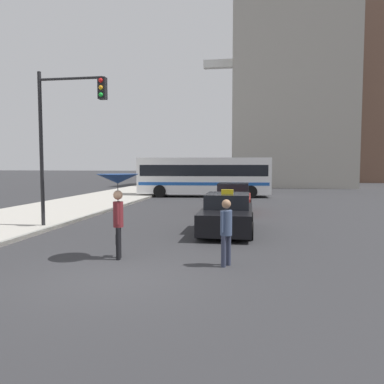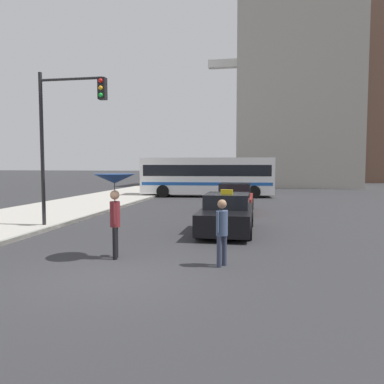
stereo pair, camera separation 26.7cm
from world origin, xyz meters
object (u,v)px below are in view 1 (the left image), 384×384
at_px(taxi, 227,214).
at_px(pedestrian_with_umbrella, 118,189).
at_px(pedestrian_man, 226,227).
at_px(traffic_light, 65,122).
at_px(monument_cross, 241,90).
at_px(city_bus, 204,175).
at_px(sedan_red, 233,199).

height_order(taxi, pedestrian_with_umbrella, pedestrian_with_umbrella).
height_order(pedestrian_man, traffic_light, traffic_light).
xyz_separation_m(taxi, monument_cross, (-0.45, 31.09, 10.64)).
xyz_separation_m(traffic_light, monument_cross, (5.65, 31.58, 7.19)).
xyz_separation_m(pedestrian_with_umbrella, monument_cross, (2.13, 35.56, 9.44)).
relative_size(pedestrian_man, traffic_light, 0.27).
height_order(city_bus, pedestrian_man, city_bus).
xyz_separation_m(taxi, sedan_red, (-0.06, 5.99, 0.03)).
bearing_deg(pedestrian_man, sedan_red, -148.27).
distance_m(taxi, city_bus, 15.59).
xyz_separation_m(sedan_red, city_bus, (-2.74, 9.31, 1.01)).
xyz_separation_m(taxi, pedestrian_man, (0.27, -4.74, 0.30)).
height_order(sedan_red, city_bus, city_bus).
distance_m(taxi, pedestrian_with_umbrella, 5.29).
xyz_separation_m(pedestrian_with_umbrella, traffic_light, (-3.51, 3.98, 2.24)).
distance_m(pedestrian_man, monument_cross, 37.30).
height_order(taxi, traffic_light, traffic_light).
distance_m(sedan_red, pedestrian_with_umbrella, 10.82).
bearing_deg(traffic_light, sedan_red, 47.02).
bearing_deg(monument_cross, city_bus, -98.49).
bearing_deg(monument_cross, taxi, -89.17).
xyz_separation_m(sedan_red, pedestrian_with_umbrella, (-2.52, -10.45, 1.17)).
relative_size(sedan_red, pedestrian_with_umbrella, 1.94).
xyz_separation_m(taxi, pedestrian_with_umbrella, (-2.58, -4.46, 1.20)).
xyz_separation_m(sedan_red, traffic_light, (-6.03, -6.47, 3.41)).
relative_size(traffic_light, monument_cross, 0.30).
distance_m(pedestrian_with_umbrella, traffic_light, 5.76).
bearing_deg(taxi, sedan_red, -89.38).
bearing_deg(pedestrian_with_umbrella, taxi, -44.16).
bearing_deg(pedestrian_man, city_bus, -141.34).
bearing_deg(sedan_red, city_bus, -73.60).
distance_m(pedestrian_with_umbrella, pedestrian_man, 3.01).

